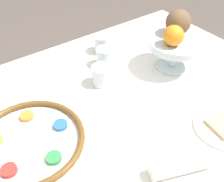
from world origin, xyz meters
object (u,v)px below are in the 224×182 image
object	(u,v)px
orange_fruit	(174,36)
cup_mid	(103,44)
fruit_stand	(175,46)
bread_plate	(224,127)
cup_far	(102,75)
seder_plate	(29,141)
napkin_roll	(180,166)
cup_near	(105,57)
coconut	(178,22)

from	to	relation	value
orange_fruit	cup_mid	xyz separation A→B (m)	(-0.13, 0.29, -0.13)
fruit_stand	bread_plate	bearing A→B (deg)	-107.70
bread_plate	cup_far	world-z (taller)	cup_far
seder_plate	napkin_roll	size ratio (longest dim) A/B	1.89
napkin_roll	cup_far	bearing A→B (deg)	84.54
cup_near	cup_far	distance (m)	0.13
coconut	napkin_roll	xyz separation A→B (m)	(-0.39, -0.41, -0.16)
fruit_stand	bread_plate	world-z (taller)	fruit_stand
bread_plate	cup_near	bearing A→B (deg)	101.85
cup_mid	cup_far	size ratio (longest dim) A/B	1.00
napkin_roll	cup_mid	world-z (taller)	cup_mid
cup_mid	cup_near	bearing A→B (deg)	-118.73
cup_near	cup_mid	xyz separation A→B (m)	(0.05, 0.09, 0.00)
orange_fruit	cup_far	world-z (taller)	orange_fruit
cup_near	napkin_roll	bearing A→B (deg)	-103.00
orange_fruit	bread_plate	size ratio (longest dim) A/B	0.41
seder_plate	fruit_stand	world-z (taller)	fruit_stand
napkin_roll	cup_mid	distance (m)	0.67
orange_fruit	bread_plate	world-z (taller)	orange_fruit
coconut	cup_mid	size ratio (longest dim) A/B	1.28
cup_mid	bread_plate	bearing A→B (deg)	-84.62
fruit_stand	cup_far	size ratio (longest dim) A/B	2.83
cup_near	cup_far	bearing A→B (deg)	-130.75
seder_plate	bread_plate	xyz separation A→B (m)	(0.55, -0.31, -0.01)
orange_fruit	coconut	world-z (taller)	coconut
fruit_stand	coconut	distance (m)	0.09
cup_mid	orange_fruit	bearing A→B (deg)	-66.35
coconut	cup_mid	xyz separation A→B (m)	(-0.21, 0.24, -0.14)
orange_fruit	coconut	size ratio (longest dim) A/B	0.79
fruit_stand	bread_plate	xyz separation A→B (m)	(-0.11, -0.35, -0.10)
napkin_roll	fruit_stand	bearing A→B (deg)	46.95
cup_near	cup_far	size ratio (longest dim) A/B	1.00
fruit_stand	coconut	bearing A→B (deg)	43.98
cup_far	fruit_stand	bearing A→B (deg)	-14.94
bread_plate	seder_plate	bearing A→B (deg)	150.18
cup_near	cup_mid	world-z (taller)	same
fruit_stand	coconut	world-z (taller)	coconut
seder_plate	orange_fruit	world-z (taller)	orange_fruit
cup_far	coconut	bearing A→B (deg)	-7.73
fruit_stand	coconut	xyz separation A→B (m)	(0.04, 0.04, 0.08)
seder_plate	cup_mid	size ratio (longest dim) A/B	4.37
seder_plate	cup_near	bearing A→B (deg)	26.25
seder_plate	coconut	xyz separation A→B (m)	(0.69, 0.07, 0.17)
coconut	bread_plate	bearing A→B (deg)	-111.06
seder_plate	bread_plate	size ratio (longest dim) A/B	1.76
seder_plate	coconut	world-z (taller)	coconut
seder_plate	cup_far	world-z (taller)	cup_far
orange_fruit	fruit_stand	bearing A→B (deg)	23.07
seder_plate	cup_near	distance (m)	0.49
bread_plate	cup_far	xyz separation A→B (m)	(-0.19, 0.43, 0.03)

